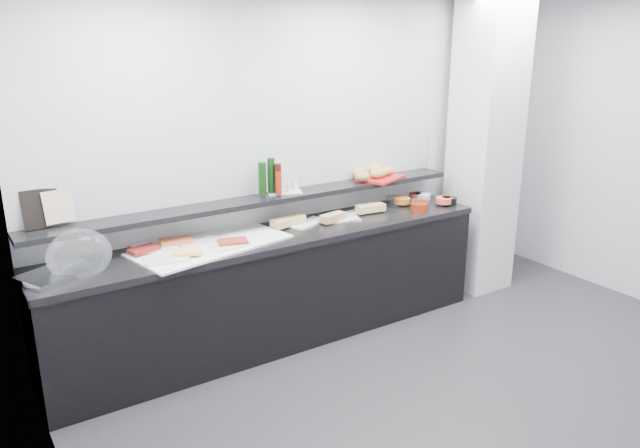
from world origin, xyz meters
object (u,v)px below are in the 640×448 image
sandwich_plate_mid (341,220)px  condiment_tray (284,192)px  framed_print (41,209)px  carafe (431,154)px  cloche_base (57,274)px  bread_tray (381,178)px

sandwich_plate_mid → condiment_tray: 0.53m
framed_print → carafe: size_ratio=0.87×
cloche_base → bread_tray: size_ratio=1.08×
bread_tray → framed_print: bearing=155.1°
sandwich_plate_mid → bread_tray: 0.61m
cloche_base → condiment_tray: condiment_tray is taller
condiment_tray → bread_tray: (0.94, -0.05, 0.00)m
condiment_tray → sandwich_plate_mid: bearing=-6.3°
condiment_tray → carafe: bearing=20.2°
sandwich_plate_mid → bread_tray: bearing=33.3°
sandwich_plate_mid → carafe: 1.23m
bread_tray → carafe: (0.61, 0.03, 0.14)m
condiment_tray → carafe: size_ratio=0.90×
cloche_base → carafe: bearing=-21.5°
sandwich_plate_mid → cloche_base: bearing=-163.6°
cloche_base → carafe: 3.38m
carafe → cloche_base: bearing=-176.6°
cloche_base → framed_print: 0.46m
sandwich_plate_mid → carafe: bearing=25.8°
cloche_base → condiment_tray: bearing=-18.0°
carafe → sandwich_plate_mid: bearing=-170.4°
cloche_base → framed_print: (-0.00, 0.29, 0.36)m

